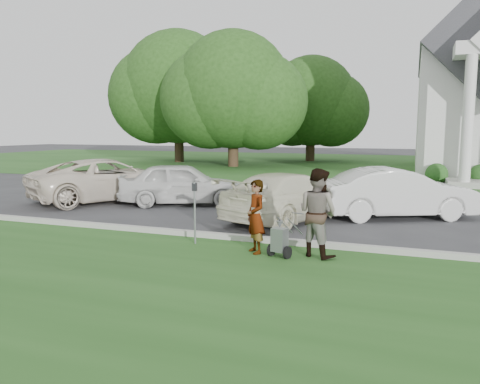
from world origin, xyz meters
The scene contains 15 objects.
ground centered at (0.00, 0.00, 0.00)m, with size 120.00×120.00×0.00m, color #333335.
grass_strip centered at (0.00, -3.00, 0.01)m, with size 80.00×7.00×0.01m, color #224C1A.
church_lawn centered at (0.00, 27.00, 0.01)m, with size 80.00×30.00×0.01m, color #224C1A.
curb centered at (0.00, 0.55, 0.07)m, with size 80.00×0.18×0.15m, color #9E9E93.
tree_left centered at (-8.01, 21.99, 5.11)m, with size 10.63×8.40×9.71m.
tree_far centered at (-14.01, 24.99, 5.69)m, with size 11.64×9.20×10.73m.
tree_back centered at (-4.01, 29.99, 4.73)m, with size 9.61×7.60×8.89m.
striping_cart centered at (1.80, -0.55, 0.37)m, with size 0.61×0.98×0.85m.
person_left centered at (1.22, -0.41, 0.80)m, with size 0.59×0.39×1.61m, color #999999.
person_right centered at (2.52, -0.20, 0.94)m, with size 0.91×0.71×1.87m, color #999999.
parking_meter_near centered at (-0.38, -0.13, 0.93)m, with size 0.11×0.10×1.48m.
car_a centered at (-6.47, 4.95, 0.80)m, with size 2.65×5.75×1.60m, color beige.
car_b centered at (-3.40, 5.06, 0.76)m, with size 1.80×4.47×1.52m, color silver.
car_c centered at (0.93, 3.57, 0.71)m, with size 2.00×4.91×1.42m, color #E9E6C6.
car_d centered at (3.93, 5.02, 0.77)m, with size 1.62×4.65×1.53m, color silver.
Camera 1 is at (4.36, -9.86, 2.69)m, focal length 35.00 mm.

